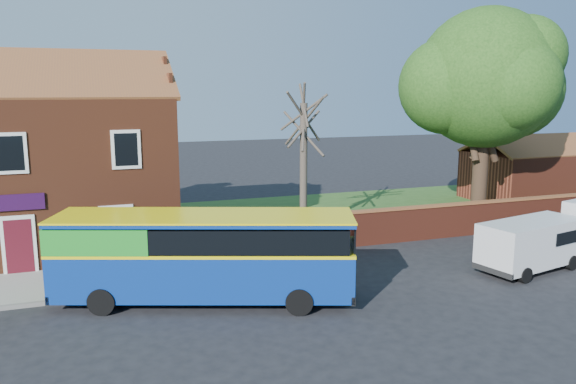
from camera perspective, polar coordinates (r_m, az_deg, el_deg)
name	(u,v)px	position (r m, az deg, el deg)	size (l,w,h in m)	color
ground	(256,329)	(16.84, -3.23, -13.70)	(120.00, 120.00, 0.00)	black
pavement	(16,289)	(21.83, -25.90, -8.86)	(18.00, 3.50, 0.12)	gray
kerb	(9,307)	(20.19, -26.46, -10.42)	(18.00, 0.15, 0.14)	slate
grass_strip	(410,209)	(33.39, 12.26, -1.68)	(26.00, 12.00, 0.04)	#426B28
shop_building	(25,171)	(26.68, -25.15, 1.96)	(12.30, 8.13, 10.50)	brown
boundary_wall	(477,218)	(28.40, 18.61, -2.47)	(22.00, 0.38, 1.60)	maroon
outbuilding	(536,174)	(38.54, 23.87, 1.66)	(8.20, 5.06, 4.17)	maroon
bus	(195,253)	(18.51, -9.40, -6.11)	(9.82, 5.45, 2.92)	navy
van_near	(531,243)	(23.46, 23.49, -4.76)	(4.70, 2.67, 1.94)	silver
large_tree	(484,83)	(31.22, 19.33, 10.43)	(9.02, 7.13, 11.00)	black
bare_tree	(304,160)	(27.10, 1.59, 3.23)	(2.55, 3.04, 6.81)	#4C4238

